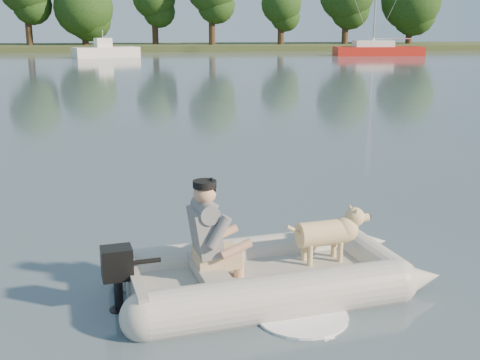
{
  "coord_description": "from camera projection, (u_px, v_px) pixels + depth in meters",
  "views": [
    {
      "loc": [
        -0.76,
        -6.55,
        2.91
      ],
      "look_at": [
        0.16,
        1.62,
        0.75
      ],
      "focal_mm": 45.0,
      "sensor_mm": 36.0,
      "label": 1
    }
  ],
  "objects": [
    {
      "name": "shore_bank",
      "position": [
        178.0,
        47.0,
        66.65
      ],
      "size": [
        160.0,
        12.0,
        0.7
      ],
      "primitive_type": "cube",
      "color": "#47512D",
      "rests_on": "water"
    },
    {
      "name": "sailboat",
      "position": [
        377.0,
        50.0,
        54.77
      ],
      "size": [
        8.07,
        2.7,
        10.97
      ],
      "rotation": [
        0.0,
        0.0,
        -0.04
      ],
      "color": "#B31C14",
      "rests_on": "water"
    },
    {
      "name": "outboard_motor",
      "position": [
        118.0,
        282.0,
        6.2
      ],
      "size": [
        0.47,
        0.37,
        0.79
      ],
      "primitive_type": null,
      "rotation": [
        0.0,
        0.0,
        0.19
      ],
      "color": "black",
      "rests_on": "dinghy"
    },
    {
      "name": "dog",
      "position": [
        323.0,
        238.0,
        6.88
      ],
      "size": [
        0.99,
        0.51,
        0.63
      ],
      "primitive_type": null,
      "rotation": [
        0.0,
        0.0,
        0.19
      ],
      "color": "tan",
      "rests_on": "dinghy"
    },
    {
      "name": "dinghy",
      "position": [
        271.0,
        239.0,
        6.62
      ],
      "size": [
        5.3,
        4.21,
        1.4
      ],
      "primitive_type": null,
      "rotation": [
        0.0,
        0.0,
        0.19
      ],
      "color": "#A4A49F",
      "rests_on": "water"
    },
    {
      "name": "man",
      "position": [
        207.0,
        228.0,
        6.41
      ],
      "size": [
        0.84,
        0.76,
        1.09
      ],
      "primitive_type": null,
      "rotation": [
        0.0,
        0.0,
        0.19
      ],
      "color": "slate",
      "rests_on": "dinghy"
    },
    {
      "name": "water",
      "position": [
        242.0,
        276.0,
        7.11
      ],
      "size": [
        160.0,
        160.0,
        0.0
      ],
      "primitive_type": "plane",
      "color": "slate",
      "rests_on": "ground"
    },
    {
      "name": "motorboat",
      "position": [
        106.0,
        44.0,
        51.52
      ],
      "size": [
        6.11,
        4.25,
        2.41
      ],
      "primitive_type": null,
      "rotation": [
        0.0,
        0.0,
        0.4
      ],
      "color": "white",
      "rests_on": "water"
    }
  ]
}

